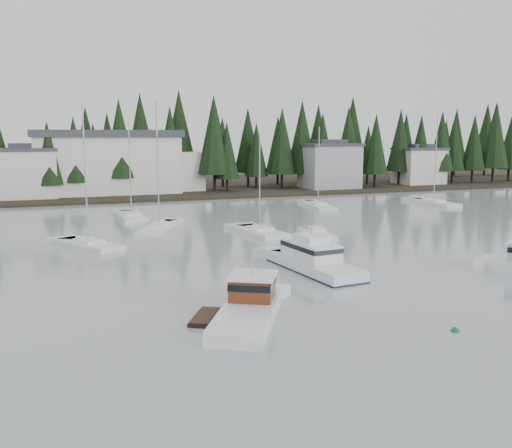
{
  "coord_description": "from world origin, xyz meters",
  "views": [
    {
      "loc": [
        -15.31,
        -19.91,
        10.44
      ],
      "look_at": [
        2.47,
        28.06,
        2.5
      ],
      "focal_mm": 40.0,
      "sensor_mm": 36.0,
      "label": 1
    }
  ],
  "objects_px": {
    "house_east_a": "(329,165)",
    "sailboat_2": "(434,204)",
    "sailboat_6": "(89,246)",
    "runabout_1": "(317,236)",
    "sailboat_7": "(132,218)",
    "sailboat_3": "(159,229)",
    "sailboat_9": "(318,207)",
    "lobster_boat_brown": "(247,310)",
    "cabin_cruiser_center": "(313,262)",
    "harbor_inn": "(119,163)",
    "house_east_b": "(419,165)",
    "house_west": "(27,172)",
    "sailboat_8": "(260,233)"
  },
  "relations": [
    {
      "from": "house_east_a",
      "to": "sailboat_2",
      "type": "xyz_separation_m",
      "value": [
        4.66,
        -25.67,
        -4.83
      ]
    },
    {
      "from": "sailboat_6",
      "to": "runabout_1",
      "type": "bearing_deg",
      "value": -125.49
    },
    {
      "from": "sailboat_6",
      "to": "sailboat_7",
      "type": "relative_size",
      "value": 1.13
    },
    {
      "from": "sailboat_2",
      "to": "sailboat_3",
      "type": "height_order",
      "value": "sailboat_3"
    },
    {
      "from": "sailboat_2",
      "to": "sailboat_9",
      "type": "height_order",
      "value": "sailboat_2"
    },
    {
      "from": "lobster_boat_brown",
      "to": "sailboat_3",
      "type": "bearing_deg",
      "value": 27.09
    },
    {
      "from": "lobster_boat_brown",
      "to": "sailboat_9",
      "type": "relative_size",
      "value": 0.76
    },
    {
      "from": "cabin_cruiser_center",
      "to": "sailboat_7",
      "type": "bearing_deg",
      "value": 9.15
    },
    {
      "from": "sailboat_3",
      "to": "runabout_1",
      "type": "xyz_separation_m",
      "value": [
        14.6,
        -10.05,
        0.04
      ]
    },
    {
      "from": "harbor_inn",
      "to": "house_east_b",
      "type": "bearing_deg",
      "value": -2.2
    },
    {
      "from": "sailboat_2",
      "to": "sailboat_3",
      "type": "relative_size",
      "value": 0.94
    },
    {
      "from": "house_west",
      "to": "sailboat_2",
      "type": "xyz_separation_m",
      "value": [
        58.66,
        -26.67,
        -4.58
      ]
    },
    {
      "from": "house_east_a",
      "to": "runabout_1",
      "type": "distance_m",
      "value": 51.96
    },
    {
      "from": "sailboat_3",
      "to": "sailboat_6",
      "type": "height_order",
      "value": "sailboat_3"
    },
    {
      "from": "house_west",
      "to": "sailboat_7",
      "type": "height_order",
      "value": "sailboat_7"
    },
    {
      "from": "cabin_cruiser_center",
      "to": "sailboat_9",
      "type": "distance_m",
      "value": 40.28
    },
    {
      "from": "harbor_inn",
      "to": "sailboat_9",
      "type": "xyz_separation_m",
      "value": [
        25.26,
        -27.14,
        -5.72
      ]
    },
    {
      "from": "sailboat_8",
      "to": "runabout_1",
      "type": "xyz_separation_m",
      "value": [
        4.94,
        -3.84,
        0.08
      ]
    },
    {
      "from": "harbor_inn",
      "to": "sailboat_6",
      "type": "relative_size",
      "value": 2.09
    },
    {
      "from": "house_west",
      "to": "lobster_boat_brown",
      "type": "bearing_deg",
      "value": -79.19
    },
    {
      "from": "lobster_boat_brown",
      "to": "house_east_b",
      "type": "bearing_deg",
      "value": -12.69
    },
    {
      "from": "house_east_a",
      "to": "sailboat_2",
      "type": "bearing_deg",
      "value": -79.71
    },
    {
      "from": "lobster_boat_brown",
      "to": "sailboat_2",
      "type": "height_order",
      "value": "sailboat_2"
    },
    {
      "from": "sailboat_2",
      "to": "house_east_a",
      "type": "bearing_deg",
      "value": 8.94
    },
    {
      "from": "sailboat_8",
      "to": "cabin_cruiser_center",
      "type": "bearing_deg",
      "value": 166.16
    },
    {
      "from": "house_east_b",
      "to": "lobster_boat_brown",
      "type": "bearing_deg",
      "value": -131.86
    },
    {
      "from": "cabin_cruiser_center",
      "to": "sailboat_7",
      "type": "height_order",
      "value": "sailboat_7"
    },
    {
      "from": "cabin_cruiser_center",
      "to": "sailboat_7",
      "type": "relative_size",
      "value": 0.83
    },
    {
      "from": "sailboat_3",
      "to": "sailboat_9",
      "type": "relative_size",
      "value": 1.22
    },
    {
      "from": "sailboat_2",
      "to": "sailboat_9",
      "type": "relative_size",
      "value": 1.15
    },
    {
      "from": "house_west",
      "to": "sailboat_9",
      "type": "height_order",
      "value": "sailboat_9"
    },
    {
      "from": "lobster_boat_brown",
      "to": "sailboat_6",
      "type": "bearing_deg",
      "value": 44.52
    },
    {
      "from": "house_east_b",
      "to": "house_west",
      "type": "bearing_deg",
      "value": -179.25
    },
    {
      "from": "lobster_boat_brown",
      "to": "sailboat_6",
      "type": "height_order",
      "value": "sailboat_6"
    },
    {
      "from": "sailboat_2",
      "to": "sailboat_7",
      "type": "distance_m",
      "value": 45.83
    },
    {
      "from": "cabin_cruiser_center",
      "to": "sailboat_9",
      "type": "height_order",
      "value": "sailboat_9"
    },
    {
      "from": "house_east_b",
      "to": "sailboat_3",
      "type": "relative_size",
      "value": 0.64
    },
    {
      "from": "lobster_boat_brown",
      "to": "sailboat_3",
      "type": "height_order",
      "value": "sailboat_3"
    },
    {
      "from": "sailboat_3",
      "to": "sailboat_7",
      "type": "distance_m",
      "value": 10.77
    },
    {
      "from": "harbor_inn",
      "to": "sailboat_7",
      "type": "distance_m",
      "value": 29.55
    },
    {
      "from": "house_east_a",
      "to": "sailboat_6",
      "type": "bearing_deg",
      "value": -138.19
    },
    {
      "from": "cabin_cruiser_center",
      "to": "sailboat_2",
      "type": "height_order",
      "value": "sailboat_2"
    },
    {
      "from": "sailboat_8",
      "to": "runabout_1",
      "type": "distance_m",
      "value": 6.26
    },
    {
      "from": "sailboat_8",
      "to": "sailboat_3",
      "type": "bearing_deg",
      "value": 50.19
    },
    {
      "from": "house_east_a",
      "to": "sailboat_7",
      "type": "distance_m",
      "value": 48.18
    },
    {
      "from": "sailboat_2",
      "to": "sailboat_8",
      "type": "distance_m",
      "value": 38.05
    },
    {
      "from": "house_east_a",
      "to": "sailboat_8",
      "type": "height_order",
      "value": "sailboat_8"
    },
    {
      "from": "sailboat_2",
      "to": "runabout_1",
      "type": "xyz_separation_m",
      "value": [
        -29.68,
        -19.61,
        0.06
      ]
    },
    {
      "from": "sailboat_9",
      "to": "house_west",
      "type": "bearing_deg",
      "value": 69.46
    },
    {
      "from": "sailboat_6",
      "to": "sailboat_9",
      "type": "bearing_deg",
      "value": -88.78
    }
  ]
}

